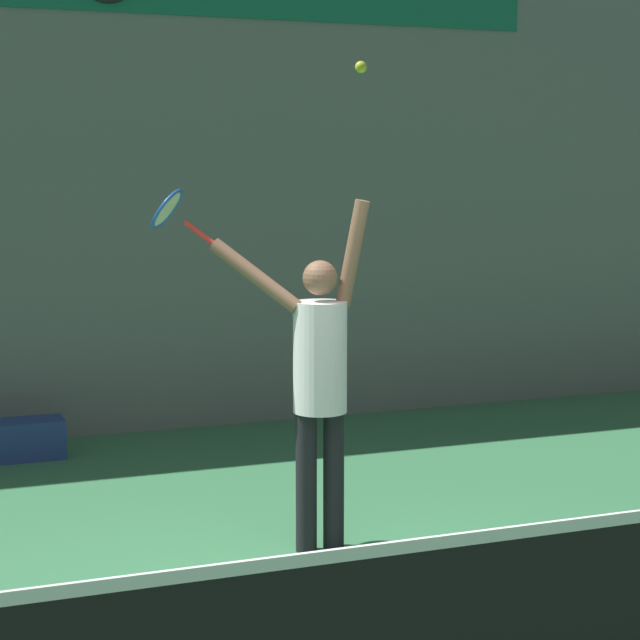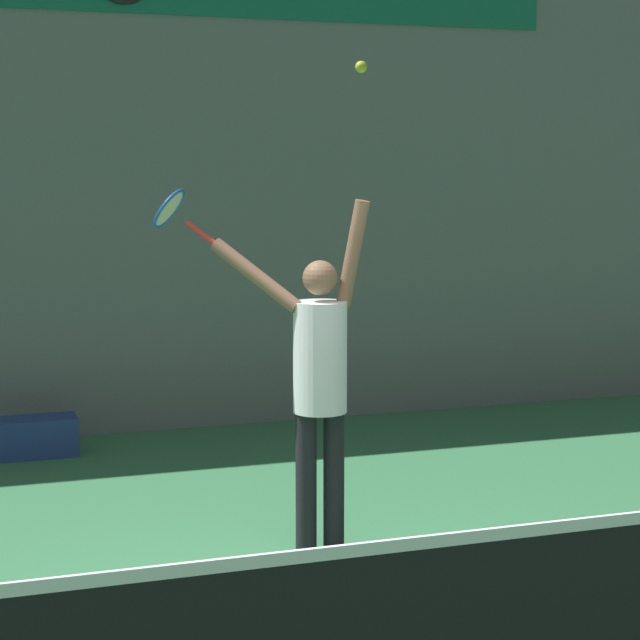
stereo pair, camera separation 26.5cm
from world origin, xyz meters
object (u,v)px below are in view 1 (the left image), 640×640
(tennis_racket, at_px, (170,211))
(equipment_bag, at_px, (20,440))
(water_bottle, at_px, (43,443))
(tennis_player, at_px, (319,373))
(tennis_ball, at_px, (361,67))

(tennis_racket, bearing_deg, equipment_bag, 105.00)
(tennis_racket, relative_size, equipment_bag, 0.61)
(water_bottle, distance_m, equipment_bag, 0.19)
(tennis_player, distance_m, water_bottle, 3.33)
(tennis_racket, height_order, tennis_ball, tennis_ball)
(tennis_ball, distance_m, equipment_bag, 4.44)
(tennis_player, xyz_separation_m, equipment_bag, (-1.45, 2.96, -0.95))
(tennis_player, bearing_deg, tennis_racket, 148.68)
(tennis_player, bearing_deg, equipment_bag, 116.14)
(water_bottle, bearing_deg, tennis_racket, -78.62)
(tennis_racket, xyz_separation_m, tennis_ball, (1.03, -0.54, 0.85))
(tennis_player, height_order, equipment_bag, tennis_player)
(tennis_racket, relative_size, tennis_ball, 6.09)
(tennis_player, distance_m, tennis_racket, 1.34)
(tennis_ball, bearing_deg, water_bottle, 117.09)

